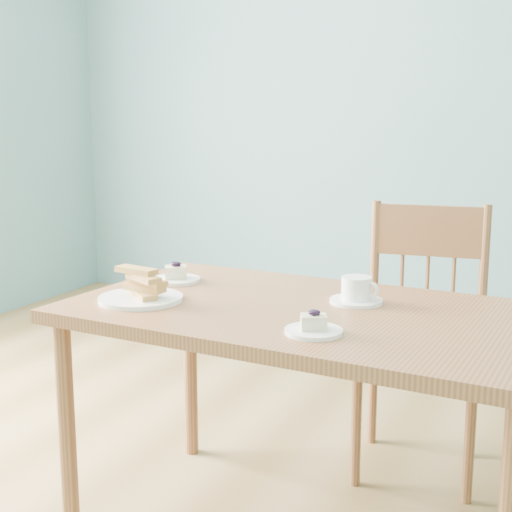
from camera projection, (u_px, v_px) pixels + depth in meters
room at (260, 55)px, 1.78m from camera, size 5.01×5.01×2.71m
dining_table at (307, 332)px, 1.93m from camera, size 1.32×0.80×0.69m
dining_chair at (421, 337)px, 2.42m from camera, size 0.46×0.44×0.91m
cheesecake_plate_near at (314, 327)px, 1.69m from camera, size 0.14×0.14×0.06m
cheesecake_plate_far at (176, 277)px, 2.23m from camera, size 0.15×0.15×0.06m
coffee_cup at (357, 292)px, 1.97m from camera, size 0.15×0.15×0.07m
biscotti_plate at (140, 291)px, 1.99m from camera, size 0.24×0.24×0.09m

